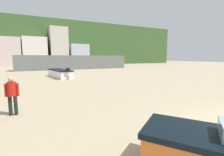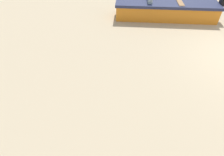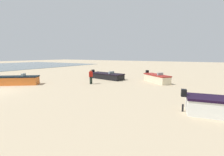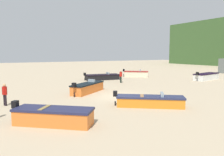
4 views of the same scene
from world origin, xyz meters
TOP-DOWN VIEW (x-y plane):
  - headland_hill at (0.00, 66.00)m, footprint 90.00×32.00m
  - harbor_pier at (0.66, 30.00)m, footprint 21.62×2.40m
  - townhouse_far_left at (-13.42, 47.24)m, footprint 7.17×6.48m
  - townhouse_centre_left at (-6.54, 47.47)m, footprint 6.03×6.94m
  - townhouse_centre at (-0.32, 46.94)m, footprint 4.78×5.88m
  - townhouse_far_right at (5.49, 46.68)m, footprint 5.42×5.37m
  - boat_white_0 at (-4.08, 17.27)m, footprint 2.42×5.29m
  - beach_walker_distant at (-7.58, 4.98)m, footprint 0.54×0.39m

SIDE VIEW (x-z plane):
  - boat_white_0 at x=-4.08m, z-range -0.15..1.12m
  - beach_walker_distant at x=-7.58m, z-range 0.14..1.76m
  - harbor_pier at x=0.66m, z-range 0.00..2.79m
  - townhouse_far_right at x=5.49m, z-range 0.00..6.34m
  - townhouse_far_left at x=-13.42m, z-range 0.00..7.51m
  - townhouse_centre_left at x=-6.54m, z-range 0.00..7.83m
  - townhouse_centre at x=-0.32m, z-range 0.00..10.92m
  - headland_hill at x=0.00m, z-range 0.00..14.27m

